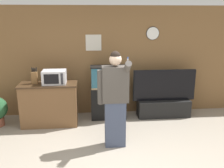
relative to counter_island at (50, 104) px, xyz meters
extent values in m
cube|color=brown|center=(1.25, 0.64, 0.82)|extent=(10.00, 0.06, 2.60)
cube|color=beige|center=(1.01, 0.60, 1.28)|extent=(0.37, 0.02, 0.37)
cylinder|color=white|center=(2.42, 0.60, 1.49)|extent=(0.29, 0.03, 0.29)
cylinder|color=black|center=(2.42, 0.60, 1.49)|extent=(0.32, 0.01, 0.32)
cube|color=brown|center=(0.00, 0.00, -0.02)|extent=(1.20, 0.52, 0.91)
cube|color=#3D2A19|center=(0.00, 0.00, 0.45)|extent=(1.24, 0.56, 0.03)
cube|color=silver|center=(0.14, -0.02, 0.62)|extent=(0.49, 0.35, 0.29)
cube|color=black|center=(0.10, -0.20, 0.62)|extent=(0.31, 0.01, 0.20)
cube|color=#2D2D33|center=(0.32, -0.20, 0.62)|extent=(0.05, 0.01, 0.23)
cube|color=brown|center=(-0.28, 0.02, 0.60)|extent=(0.12, 0.10, 0.26)
cylinder|color=black|center=(-0.33, 0.03, 0.78)|extent=(0.02, 0.02, 0.10)
cylinder|color=black|center=(-0.30, 0.03, 0.77)|extent=(0.02, 0.02, 0.08)
cylinder|color=black|center=(-0.27, 0.03, 0.77)|extent=(0.02, 0.02, 0.08)
cylinder|color=black|center=(-0.24, 0.03, 0.77)|extent=(0.02, 0.02, 0.08)
cylinder|color=black|center=(-0.33, 0.07, 0.77)|extent=(0.02, 0.02, 0.09)
cylinder|color=black|center=(-0.30, 0.07, 0.77)|extent=(0.02, 0.02, 0.08)
cylinder|color=black|center=(-0.27, 0.07, 0.77)|extent=(0.02, 0.02, 0.07)
cylinder|color=black|center=(-0.24, 0.07, 0.78)|extent=(0.02, 0.02, 0.10)
cube|color=black|center=(1.33, 0.25, -0.10)|extent=(0.82, 0.36, 0.75)
cube|color=#937F5B|center=(1.33, 0.25, 0.30)|extent=(0.79, 0.35, 0.04)
cube|color=#285B70|center=(1.33, 0.25, 0.53)|extent=(0.79, 0.34, 0.49)
cube|color=black|center=(1.33, 0.25, 0.77)|extent=(0.82, 0.36, 0.03)
cube|color=black|center=(2.66, 0.23, -0.27)|extent=(1.25, 0.40, 0.41)
cube|color=black|center=(2.66, 0.23, 0.30)|extent=(1.47, 0.05, 0.72)
cube|color=black|center=(2.66, 0.26, 0.30)|extent=(1.50, 0.01, 0.75)
cube|color=#424C66|center=(1.35, -1.08, -0.04)|extent=(0.38, 0.21, 0.87)
cube|color=#4C4742|center=(1.35, -1.08, 0.71)|extent=(0.47, 0.23, 0.65)
sphere|color=beige|center=(1.35, -1.08, 1.16)|extent=(0.22, 0.22, 0.22)
sphere|color=black|center=(1.35, -1.08, 1.22)|extent=(0.18, 0.18, 0.18)
cylinder|color=#4C4742|center=(1.09, -1.08, 0.67)|extent=(0.12, 0.12, 0.62)
cylinder|color=#4C4742|center=(1.54, -1.22, 1.04)|extent=(0.11, 0.34, 0.28)
cylinder|color=white|center=(1.54, -1.24, 1.15)|extent=(0.02, 0.06, 0.11)
cylinder|color=#2856B2|center=(1.54, -1.26, 1.21)|extent=(0.02, 0.03, 0.05)
camera|label=1|loc=(0.90, -5.31, 1.88)|focal=40.00mm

